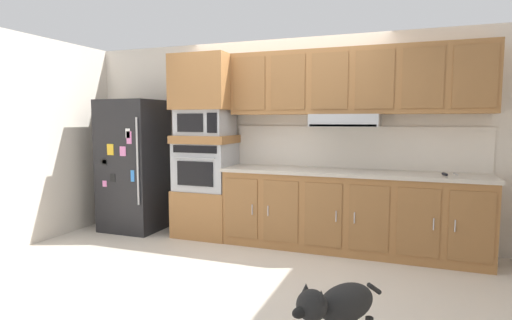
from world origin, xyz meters
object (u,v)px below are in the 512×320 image
(refrigerator, at_px, (134,165))
(built_in_oven, at_px, (206,166))
(microwave, at_px, (205,123))
(dog, at_px, (339,307))
(screwdriver, at_px, (446,174))

(refrigerator, height_order, built_in_oven, refrigerator)
(microwave, height_order, dog, microwave)
(refrigerator, xyz_separation_m, screwdriver, (3.87, 0.01, 0.05))
(screwdriver, relative_size, dog, 0.24)
(microwave, relative_size, screwdriver, 4.20)
(microwave, bearing_deg, screwdriver, -1.15)
(microwave, bearing_deg, built_in_oven, 179.23)
(screwdriver, xyz_separation_m, dog, (-0.73, -2.30, -0.54))
(built_in_oven, bearing_deg, screwdriver, -1.15)
(refrigerator, distance_m, microwave, 1.21)
(refrigerator, bearing_deg, dog, -36.02)
(built_in_oven, bearing_deg, microwave, -0.77)
(screwdriver, bearing_deg, microwave, 178.85)
(refrigerator, height_order, dog, refrigerator)
(microwave, bearing_deg, dog, -48.45)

